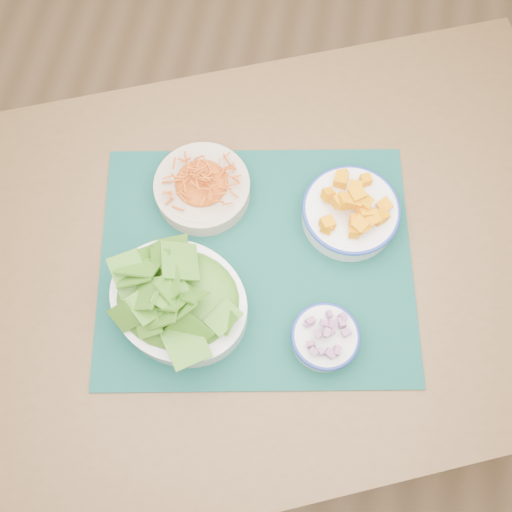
{
  "coord_description": "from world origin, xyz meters",
  "views": [
    {
      "loc": [
        -0.02,
        -0.56,
        1.79
      ],
      "look_at": [
        -0.09,
        -0.2,
        0.78
      ],
      "focal_mm": 40.0,
      "sensor_mm": 36.0,
      "label": 1
    }
  ],
  "objects": [
    {
      "name": "onion_bowl",
      "position": [
        0.06,
        -0.32,
        0.78
      ],
      "size": [
        0.12,
        0.12,
        0.06
      ],
      "rotation": [
        0.0,
        0.0,
        -0.04
      ],
      "color": "silver",
      "rests_on": "placemat"
    },
    {
      "name": "placemat",
      "position": [
        -0.09,
        -0.2,
        0.75
      ],
      "size": [
        0.68,
        0.59,
        0.0
      ],
      "primitive_type": "cube",
      "rotation": [
        0.0,
        0.0,
        0.19
      ],
      "color": "#09302A",
      "rests_on": "table"
    },
    {
      "name": "ground",
      "position": [
        0.0,
        0.0,
        0.0
      ],
      "size": [
        4.0,
        4.0,
        0.0
      ],
      "primitive_type": "plane",
      "color": "#A87E51",
      "rests_on": "ground"
    },
    {
      "name": "squash_bowl",
      "position": [
        0.08,
        -0.07,
        0.8
      ],
      "size": [
        0.22,
        0.22,
        0.09
      ],
      "rotation": [
        0.0,
        0.0,
        -0.25
      ],
      "color": "white",
      "rests_on": "placemat"
    },
    {
      "name": "lettuce_bowl",
      "position": [
        -0.21,
        -0.31,
        0.81
      ],
      "size": [
        0.32,
        0.3,
        0.11
      ],
      "rotation": [
        0.0,
        0.0,
        -0.37
      ],
      "color": "white",
      "rests_on": "placemat"
    },
    {
      "name": "carrot_bowl",
      "position": [
        -0.22,
        -0.07,
        0.79
      ],
      "size": [
        0.19,
        0.19,
        0.07
      ],
      "rotation": [
        0.0,
        0.0,
        0.02
      ],
      "color": "beige",
      "rests_on": "placemat"
    },
    {
      "name": "table",
      "position": [
        -0.07,
        -0.18,
        0.66
      ],
      "size": [
        1.58,
        1.35,
        0.75
      ],
      "rotation": [
        0.0,
        0.0,
        0.4
      ],
      "color": "brown",
      "rests_on": "ground"
    }
  ]
}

